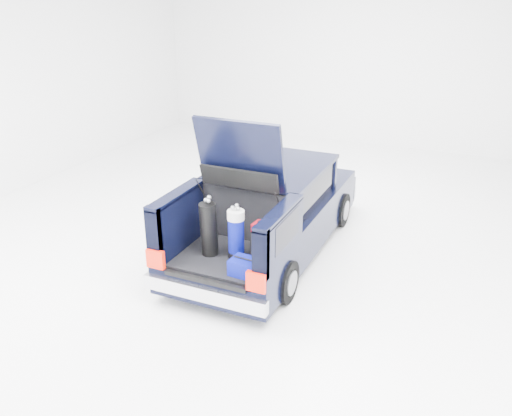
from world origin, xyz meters
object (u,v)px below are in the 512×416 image
at_px(blue_golf_bag, 236,234).
at_px(blue_duffel, 248,268).
at_px(black_golf_bag, 209,229).
at_px(car, 271,211).
at_px(red_suitcase, 265,241).

distance_m(blue_golf_bag, blue_duffel, 0.58).
bearing_deg(blue_golf_bag, blue_duffel, -30.78).
bearing_deg(black_golf_bag, car, 92.98).
distance_m(car, black_golf_bag, 1.69).
height_order(car, blue_golf_bag, car).
bearing_deg(red_suitcase, car, 115.22).
relative_size(red_suitcase, black_golf_bag, 0.63).
distance_m(red_suitcase, blue_duffel, 0.54).
distance_m(car, blue_duffel, 2.01).
bearing_deg(car, red_suitcase, -70.78).
xyz_separation_m(red_suitcase, blue_golf_bag, (-0.37, -0.13, 0.10)).
bearing_deg(car, black_golf_bag, -98.97).
bearing_deg(blue_golf_bag, car, 111.88).
xyz_separation_m(car, blue_duffel, (0.48, -1.96, 0.04)).
xyz_separation_m(red_suitcase, black_golf_bag, (-0.76, -0.20, 0.13)).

